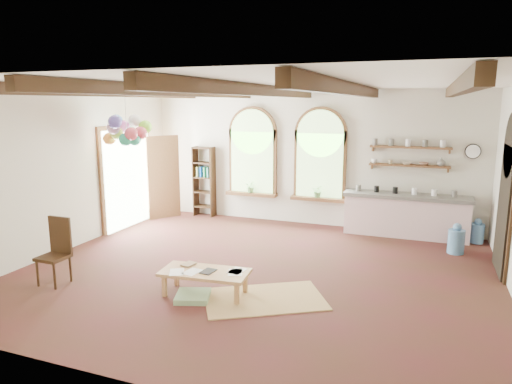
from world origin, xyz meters
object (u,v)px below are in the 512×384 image
at_px(coffee_table, 205,274).
at_px(side_chair, 55,265).
at_px(balloon_cluster, 127,131).
at_px(kitchen_counter, 406,215).

distance_m(coffee_table, side_chair, 2.53).
height_order(side_chair, balloon_cluster, balloon_cluster).
xyz_separation_m(kitchen_counter, side_chair, (-5.19, -4.85, -0.16)).
xyz_separation_m(side_chair, balloon_cluster, (-0.28, 2.45, 2.02)).
bearing_deg(balloon_cluster, side_chair, -83.56).
distance_m(coffee_table, balloon_cluster, 3.95).
bearing_deg(kitchen_counter, balloon_cluster, -156.31).
bearing_deg(kitchen_counter, side_chair, -136.92).
distance_m(kitchen_counter, coffee_table, 5.16).
bearing_deg(kitchen_counter, coffee_table, -121.57).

